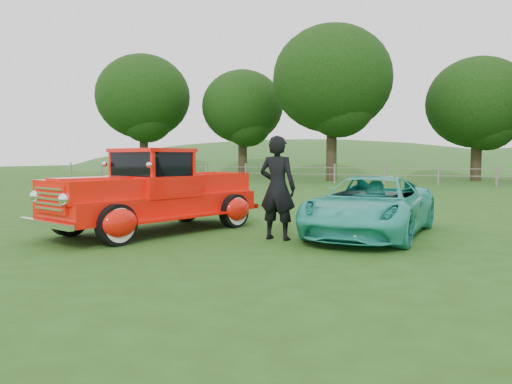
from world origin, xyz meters
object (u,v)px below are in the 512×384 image
at_px(tree_mid_west, 243,107).
at_px(tree_near_east, 478,103).
at_px(tree_far_west, 143,97).
at_px(red_pickup, 155,195).
at_px(teal_sedan, 371,206).
at_px(tree_near_west, 332,79).
at_px(man, 277,188).

relative_size(tree_mid_west, tree_near_east, 1.02).
relative_size(tree_far_west, tree_mid_west, 1.17).
relative_size(tree_mid_west, red_pickup, 1.60).
bearing_deg(teal_sedan, tree_mid_west, 123.17).
xyz_separation_m(tree_far_west, tree_near_west, (16.00, -1.00, 0.31)).
bearing_deg(tree_mid_west, teal_sedan, -60.17).
distance_m(teal_sedan, man, 2.04).
xyz_separation_m(tree_near_west, teal_sedan, (6.82, -22.84, -6.19)).
xyz_separation_m(teal_sedan, man, (-1.57, -1.23, 0.40)).
xyz_separation_m(tree_near_east, teal_sedan, (-2.18, -26.84, -4.64)).
relative_size(tree_near_west, tree_near_east, 1.25).
bearing_deg(red_pickup, man, 19.11).
height_order(tree_near_west, man, tree_near_west).
xyz_separation_m(red_pickup, teal_sedan, (4.34, 1.32, -0.19)).
distance_m(tree_near_east, man, 28.64).
bearing_deg(man, tree_mid_west, -61.54).
height_order(tree_near_west, red_pickup, tree_near_west).
bearing_deg(tree_far_west, tree_near_west, -3.58).
distance_m(red_pickup, man, 2.77).
xyz_separation_m(tree_mid_west, tree_near_east, (17.00, 1.00, -0.30)).
xyz_separation_m(tree_far_west, teal_sedan, (22.82, -23.84, -5.88)).
bearing_deg(teal_sedan, tree_far_west, 137.09).
distance_m(tree_far_west, red_pickup, 31.73).
bearing_deg(red_pickup, teal_sedan, 34.15).
bearing_deg(tree_near_west, tree_far_west, 176.42).
bearing_deg(man, tree_far_west, -47.34).
bearing_deg(man, red_pickup, 4.22).
distance_m(tree_far_west, tree_near_west, 16.03).
bearing_deg(tree_mid_west, tree_near_east, 3.37).
relative_size(tree_far_west, red_pickup, 1.88).
bearing_deg(man, teal_sedan, -139.64).
bearing_deg(tree_mid_west, tree_far_west, -165.96).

